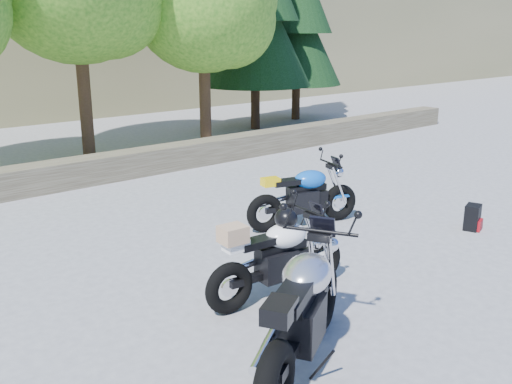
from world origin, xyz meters
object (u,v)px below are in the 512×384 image
white_bike (277,255)px  blue_bike (304,197)px  silver_bike (303,313)px  backpack (473,218)px

white_bike → blue_bike: bearing=42.9°
silver_bike → blue_bike: 3.72m
silver_bike → white_bike: 1.37m
white_bike → blue_bike: white_bike is taller
silver_bike → backpack: 4.50m
silver_bike → backpack: bearing=-18.0°
silver_bike → backpack: size_ratio=5.31×
white_bike → backpack: 3.66m
silver_bike → backpack: (4.39, 0.95, -0.35)m
white_bike → backpack: (3.64, -0.20, -0.31)m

